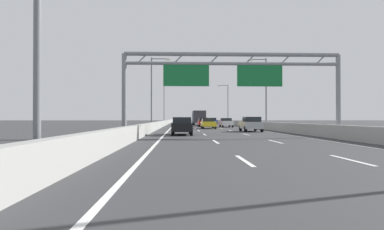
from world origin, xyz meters
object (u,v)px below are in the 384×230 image
Objects in this scene: black_car at (182,126)px; white_car at (226,122)px; streetlamp_left_mid at (153,88)px; red_car at (204,122)px; streetlamp_right_mid at (264,89)px; blue_car at (213,121)px; box_truck at (199,117)px; streetlamp_left_far at (165,102)px; silver_car at (251,124)px; yellow_car at (208,123)px; streetlamp_right_far at (227,102)px; sign_gantry at (230,73)px.

black_car is 26.01m from white_car.
streetlamp_left_mid reaches higher than black_car.
streetlamp_left_mid reaches higher than red_car.
streetlamp_right_mid is 34.82m from blue_car.
box_truck is at bearing -111.76° from blue_car.
streetlamp_left_far reaches higher than silver_car.
silver_car is 11.32m from yellow_car.
white_car is at bearing -98.22° from streetlamp_right_far.
streetlamp_right_mid is 2.30× the size of silver_car.
black_car is 0.56× the size of box_truck.
sign_gantry is 1.73× the size of streetlamp_right_far.
box_truck reaches higher than red_car.
silver_car is at bearing -71.32° from yellow_car.
red_car is (7.55, 11.99, -4.63)m from streetlamp_left_mid.
box_truck is at bearing -123.17° from streetlamp_right_far.
box_truck reaches higher than blue_car.
silver_car reaches higher than white_car.
sign_gantry is at bearing -70.06° from streetlamp_left_mid.
silver_car is (-3.89, -9.71, -4.61)m from streetlamp_right_mid.
yellow_car is at bearing 7.79° from streetlamp_left_mid.
streetlamp_right_mid is 8.91m from yellow_car.
yellow_car is (0.11, 21.15, -4.10)m from sign_gantry.
black_car is (-7.52, -50.83, -0.00)m from blue_car.
white_car is 16.79m from box_truck.
black_car is at bearing -85.99° from streetlamp_left_far.
white_car is at bearing 90.42° from silver_car.
streetlamp_right_mid reaches higher than box_truck.
streetlamp_left_mid is 1.00× the size of streetlamp_right_mid.
box_truck is at bearing 73.31° from streetlamp_left_mid.
white_car is at bearing 37.86° from streetlamp_left_mid.
streetlamp_right_far is at bearing 0.00° from streetlamp_left_far.
streetlamp_left_far is 2.30× the size of silver_car.
white_car is at bearing -46.22° from red_car.
black_car is at bearing 134.86° from sign_gantry.
streetlamp_right_mid is (14.93, 0.00, 0.00)m from streetlamp_left_mid.
blue_car is at bearing 68.24° from box_truck.
blue_car is (-3.71, -2.00, -4.63)m from streetlamp_right_far.
streetlamp_left_far reaches higher than sign_gantry.
yellow_car is 8.24m from white_car.
streetlamp_right_far is 2.30× the size of silver_car.
streetlamp_right_mid is 11.43m from silver_car.
streetlamp_left_far is at bearing 169.89° from blue_car.
sign_gantry is at bearing -110.75° from streetlamp_right_mid.
streetlamp_left_far is 53.16m from black_car.
box_truck reaches higher than yellow_car.
streetlamp_left_far is 14.16m from box_truck.
sign_gantry is 2.04× the size of box_truck.
blue_car is at bearing -10.11° from streetlamp_left_far.
streetlamp_left_far is at bearing 103.49° from silver_car.
black_car is 1.04× the size of red_car.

